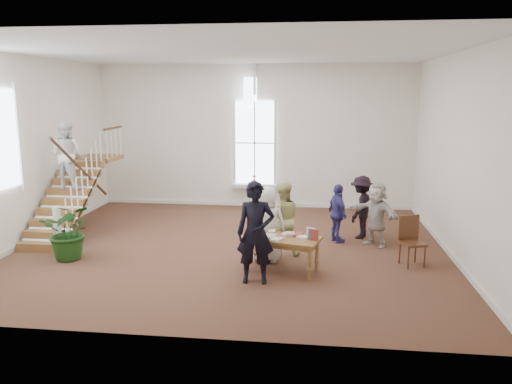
# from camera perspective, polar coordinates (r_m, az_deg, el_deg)

# --- Properties ---
(ground) EXTENTS (10.00, 10.00, 0.00)m
(ground) POSITION_cam_1_polar(r_m,az_deg,el_deg) (11.96, -2.73, -6.31)
(ground) COLOR #4E2E1E
(ground) RESTS_ON ground
(room_shell) EXTENTS (10.49, 10.00, 10.00)m
(room_shell) POSITION_cam_1_polar(r_m,az_deg,el_deg) (16.07, -0.17, -0.25)
(room_shell) COLOR white
(room_shell) RESTS_ON ground
(staircase) EXTENTS (1.10, 4.10, 2.92)m
(staircase) POSITION_cam_1_polar(r_m,az_deg,el_deg) (13.66, -20.53, 2.18)
(staircase) COLOR brown
(staircase) RESTS_ON ground
(library_table) EXTENTS (1.70, 1.14, 0.79)m
(library_table) POSITION_cam_1_polar(r_m,az_deg,el_deg) (10.21, 2.88, -5.62)
(library_table) COLOR brown
(library_table) RESTS_ON ground
(police_officer) EXTENTS (0.75, 0.52, 1.98)m
(police_officer) POSITION_cam_1_polar(r_m,az_deg,el_deg) (9.53, -0.05, -4.67)
(police_officer) COLOR black
(police_officer) RESTS_ON ground
(elderly_woman) EXTENTS (0.83, 0.56, 1.66)m
(elderly_woman) POSITION_cam_1_polar(r_m,az_deg,el_deg) (10.76, 1.28, -3.71)
(elderly_woman) COLOR silver
(elderly_woman) RESTS_ON ground
(person_yellow) EXTENTS (0.88, 0.73, 1.67)m
(person_yellow) POSITION_cam_1_polar(r_m,az_deg,el_deg) (11.22, 3.05, -3.07)
(person_yellow) COLOR #C9C47D
(person_yellow) RESTS_ON ground
(woman_cluster_a) EXTENTS (0.66, 0.92, 1.44)m
(woman_cluster_a) POSITION_cam_1_polar(r_m,az_deg,el_deg) (12.33, 9.31, -2.43)
(woman_cluster_a) COLOR #3D3683
(woman_cluster_a) RESTS_ON ground
(woman_cluster_b) EXTENTS (0.94, 1.17, 1.59)m
(woman_cluster_b) POSITION_cam_1_polar(r_m,az_deg,el_deg) (12.79, 11.93, -1.70)
(woman_cluster_b) COLOR black
(woman_cluster_b) RESTS_ON ground
(woman_cluster_c) EXTENTS (1.32, 1.36, 1.55)m
(woman_cluster_c) POSITION_cam_1_polar(r_m,az_deg,el_deg) (12.20, 13.59, -2.49)
(woman_cluster_c) COLOR beige
(woman_cluster_c) RESTS_ON ground
(floor_plant) EXTENTS (1.36, 1.26, 1.26)m
(floor_plant) POSITION_cam_1_polar(r_m,az_deg,el_deg) (11.70, -20.52, -4.21)
(floor_plant) COLOR #193E13
(floor_plant) RESTS_ON ground
(side_chair) EXTENTS (0.58, 0.58, 1.06)m
(side_chair) POSITION_cam_1_polar(r_m,az_deg,el_deg) (11.11, 17.28, -4.99)
(side_chair) COLOR #3D1E10
(side_chair) RESTS_ON ground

